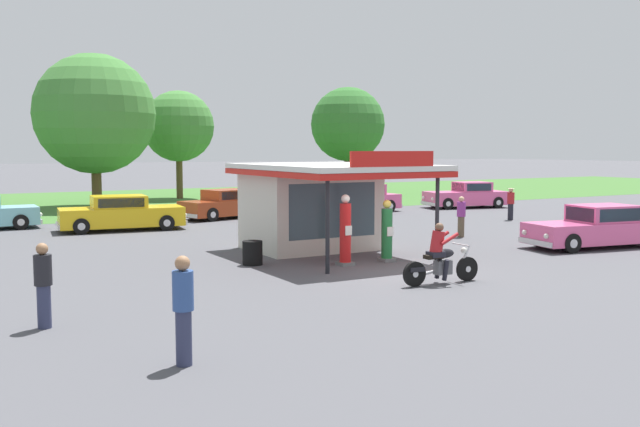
{
  "coord_description": "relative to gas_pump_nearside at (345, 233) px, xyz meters",
  "views": [
    {
      "loc": [
        -11.71,
        -16.15,
        3.49
      ],
      "look_at": [
        -0.62,
        3.27,
        1.4
      ],
      "focal_mm": 39.65,
      "sensor_mm": 36.0,
      "label": 1
    }
  ],
  "objects": [
    {
      "name": "bystander_leaning_by_kiosk",
      "position": [
        7.46,
        3.44,
        -0.14
      ],
      "size": [
        0.34,
        0.34,
        1.6
      ],
      "color": "brown",
      "rests_on": "ground"
    },
    {
      "name": "bystander_admiring_sedan",
      "position": [
        -7.35,
        -6.95,
        -0.02
      ],
      "size": [
        0.34,
        0.34,
        1.78
      ],
      "color": "#2D3351",
      "rests_on": "ground"
    },
    {
      "name": "bystander_strolling_foreground",
      "position": [
        -8.93,
        -3.34,
        -0.09
      ],
      "size": [
        0.34,
        0.34,
        1.67
      ],
      "color": "#2D3351",
      "rests_on": "ground"
    },
    {
      "name": "parked_car_second_row_spare",
      "position": [
        9.71,
        14.43,
        -0.28
      ],
      "size": [
        5.14,
        2.04,
        1.51
      ],
      "color": "#E55993",
      "rests_on": "ground"
    },
    {
      "name": "parked_car_back_row_left",
      "position": [
        -3.51,
        12.35,
        -0.29
      ],
      "size": [
        5.39,
        2.49,
        1.47
      ],
      "color": "gold",
      "rests_on": "ground"
    },
    {
      "name": "parked_car_back_row_centre_left",
      "position": [
        16.84,
        13.75,
        -0.3
      ],
      "size": [
        5.16,
        2.92,
        1.5
      ],
      "color": "#E55993",
      "rests_on": "ground"
    },
    {
      "name": "ground_plane",
      "position": [
        0.76,
        -1.51,
        -0.97
      ],
      "size": [
        300.0,
        300.0,
        0.0
      ],
      "primitive_type": "plane",
      "color": "#4C4C51"
    },
    {
      "name": "featured_classic_sedan",
      "position": [
        9.66,
        -1.1,
        -0.3
      ],
      "size": [
        5.28,
        2.54,
        1.48
      ],
      "color": "#E55993",
      "rests_on": "ground"
    },
    {
      "name": "parked_car_back_row_centre_right",
      "position": [
        2.55,
        15.0,
        -0.32
      ],
      "size": [
        5.61,
        3.03,
        1.43
      ],
      "color": "#993819",
      "rests_on": "ground"
    },
    {
      "name": "tree_oak_far_left",
      "position": [
        4.67,
        29.13,
        3.95
      ],
      "size": [
        4.83,
        4.83,
        7.36
      ],
      "color": "brown",
      "rests_on": "ground"
    },
    {
      "name": "tree_oak_left",
      "position": [
        16.95,
        27.09,
        4.16
      ],
      "size": [
        5.48,
        5.48,
        7.96
      ],
      "color": "brown",
      "rests_on": "ground"
    },
    {
      "name": "motorcycle_with_rider",
      "position": [
        0.6,
        -3.64,
        -0.32
      ],
      "size": [
        2.3,
        0.7,
        1.58
      ],
      "color": "black",
      "rests_on": "ground"
    },
    {
      "name": "tree_oak_far_right",
      "position": [
        -1.75,
        24.78,
        4.35
      ],
      "size": [
        6.99,
        6.99,
        8.94
      ],
      "color": "brown",
      "rests_on": "ground"
    },
    {
      "name": "grass_verge_strip",
      "position": [
        0.76,
        28.49,
        -0.97
      ],
      "size": [
        120.0,
        24.0,
        0.01
      ],
      "primitive_type": "cube",
      "color": "#3D6B2D",
      "rests_on": "ground"
    },
    {
      "name": "gas_pump_offside",
      "position": [
        1.5,
        -0.0,
        -0.11
      ],
      "size": [
        0.44,
        0.44,
        1.9
      ],
      "color": "slate",
      "rests_on": "ground"
    },
    {
      "name": "bystander_standing_back_lot",
      "position": [
        13.91,
        7.28,
        -0.15
      ],
      "size": [
        0.34,
        0.34,
        1.55
      ],
      "color": "black",
      "rests_on": "ground"
    },
    {
      "name": "gas_pump_nearside",
      "position": [
        0.0,
        0.0,
        0.0
      ],
      "size": [
        0.44,
        0.44,
        2.12
      ],
      "color": "slate",
      "rests_on": "ground"
    },
    {
      "name": "spare_tire_stack",
      "position": [
        -2.36,
        1.45,
        -0.61
      ],
      "size": [
        0.6,
        0.6,
        0.72
      ],
      "color": "black",
      "rests_on": "ground"
    },
    {
      "name": "service_station_kiosk",
      "position": [
        0.75,
        3.14,
        0.75
      ],
      "size": [
        4.75,
        6.7,
        3.39
      ],
      "color": "beige",
      "rests_on": "ground"
    }
  ]
}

